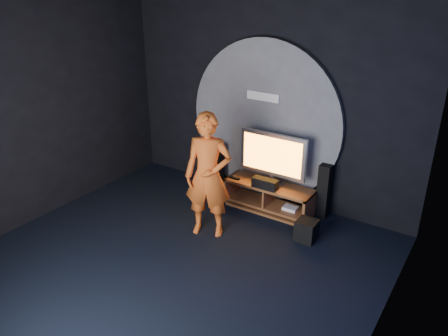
# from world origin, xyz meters

# --- Properties ---
(floor) EXTENTS (5.00, 5.00, 0.00)m
(floor) POSITION_xyz_m (0.00, 0.00, 0.00)
(floor) COLOR black
(floor) RESTS_ON ground
(back_wall) EXTENTS (5.00, 0.04, 3.50)m
(back_wall) POSITION_xyz_m (0.00, 2.50, 1.75)
(back_wall) COLOR black
(back_wall) RESTS_ON ground
(left_wall) EXTENTS (0.04, 5.00, 3.50)m
(left_wall) POSITION_xyz_m (-2.50, 0.00, 1.75)
(left_wall) COLOR black
(left_wall) RESTS_ON ground
(right_wall) EXTENTS (0.04, 5.00, 3.50)m
(right_wall) POSITION_xyz_m (2.50, 0.00, 1.75)
(right_wall) COLOR black
(right_wall) RESTS_ON ground
(wall_disc_panel) EXTENTS (2.60, 0.11, 2.60)m
(wall_disc_panel) POSITION_xyz_m (0.00, 2.44, 1.30)
(wall_disc_panel) COLOR #515156
(wall_disc_panel) RESTS_ON ground
(media_console) EXTENTS (1.41, 0.45, 0.45)m
(media_console) POSITION_xyz_m (0.36, 2.05, 0.19)
(media_console) COLOR brown
(media_console) RESTS_ON ground
(tv) EXTENTS (1.09, 0.22, 0.82)m
(tv) POSITION_xyz_m (0.35, 2.12, 0.90)
(tv) COLOR #ABACB3
(tv) RESTS_ON media_console
(center_speaker) EXTENTS (0.40, 0.15, 0.15)m
(center_speaker) POSITION_xyz_m (0.35, 1.91, 0.53)
(center_speaker) COLOR black
(center_speaker) RESTS_ON media_console
(remote) EXTENTS (0.18, 0.05, 0.02)m
(remote) POSITION_xyz_m (-0.21, 1.93, 0.46)
(remote) COLOR black
(remote) RESTS_ON media_console
(tower_speaker_left) EXTENTS (0.17, 0.19, 0.86)m
(tower_speaker_left) POSITION_xyz_m (-0.71, 2.17, 0.43)
(tower_speaker_left) COLOR black
(tower_speaker_left) RESTS_ON ground
(tower_speaker_right) EXTENTS (0.17, 0.19, 0.86)m
(tower_speaker_right) POSITION_xyz_m (1.13, 2.34, 0.43)
(tower_speaker_right) COLOR black
(tower_speaker_right) RESTS_ON ground
(subwoofer) EXTENTS (0.28, 0.28, 0.30)m
(subwoofer) POSITION_xyz_m (1.20, 1.58, 0.15)
(subwoofer) COLOR black
(subwoofer) RESTS_ON ground
(player) EXTENTS (0.77, 0.65, 1.79)m
(player) POSITION_xyz_m (-0.06, 1.00, 0.89)
(player) COLOR #CE551C
(player) RESTS_ON ground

